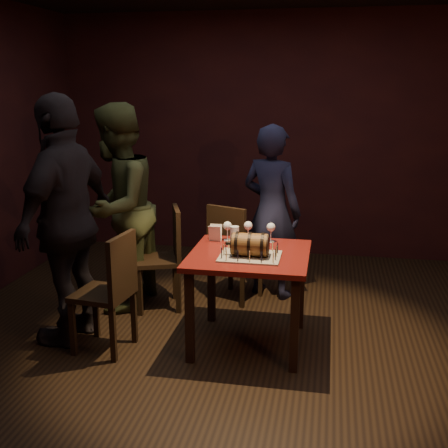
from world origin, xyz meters
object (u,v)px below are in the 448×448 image
(pint_of_ale, at_px, (234,236))
(chair_back, at_px, (232,248))
(chair_left_front, at_px, (111,286))
(person_back, at_px, (271,212))
(barrel_cake, at_px, (250,245))
(person_left_rear, at_px, (117,208))
(wine_glass_left, at_px, (227,227))
(chair_left_rear, at_px, (166,252))
(wine_glass_mid, at_px, (248,227))
(pub_table, at_px, (249,267))
(person_left_front, at_px, (67,221))
(wine_glass_right, at_px, (271,228))

(pint_of_ale, xyz_separation_m, chair_back, (-0.14, 0.65, -0.30))
(chair_left_front, relative_size, person_back, 0.56)
(barrel_cake, relative_size, person_left_rear, 0.18)
(barrel_cake, bearing_deg, person_left_rear, 153.00)
(barrel_cake, relative_size, wine_glass_left, 2.02)
(barrel_cake, bearing_deg, pint_of_ale, 118.89)
(chair_left_rear, bearing_deg, person_left_rear, -172.08)
(wine_glass_left, xyz_separation_m, chair_back, (-0.06, 0.55, -0.35))
(barrel_cake, distance_m, chair_left_front, 1.09)
(chair_back, distance_m, person_left_rear, 1.11)
(wine_glass_left, relative_size, person_left_rear, 0.09)
(wine_glass_mid, height_order, chair_left_rear, chair_left_rear)
(pub_table, xyz_separation_m, person_left_rear, (-1.27, 0.55, 0.28))
(wine_glass_left, distance_m, chair_back, 0.65)
(person_back, xyz_separation_m, person_left_front, (-1.45, -1.26, 0.15))
(pub_table, distance_m, chair_back, 0.91)
(wine_glass_right, relative_size, chair_left_front, 0.17)
(chair_back, distance_m, chair_left_front, 1.37)
(barrel_cake, height_order, chair_left_front, barrel_cake)
(pub_table, relative_size, wine_glass_left, 5.59)
(wine_glass_right, bearing_deg, wine_glass_mid, 175.37)
(chair_left_front, height_order, person_left_front, person_left_front)
(wine_glass_mid, relative_size, person_left_front, 0.08)
(wine_glass_mid, relative_size, wine_glass_right, 1.00)
(pub_table, relative_size, wine_glass_right, 5.59)
(person_left_front, bearing_deg, pub_table, 104.85)
(pint_of_ale, distance_m, chair_back, 0.73)
(pub_table, distance_m, pint_of_ale, 0.31)
(barrel_cake, height_order, person_left_front, person_left_front)
(barrel_cake, distance_m, wine_glass_left, 0.48)
(wine_glass_mid, height_order, wine_glass_right, same)
(wine_glass_right, xyz_separation_m, person_back, (-0.08, 0.77, -0.04))
(wine_glass_left, distance_m, pint_of_ale, 0.14)
(chair_left_front, relative_size, person_left_rear, 0.50)
(pint_of_ale, bearing_deg, wine_glass_mid, 58.38)
(chair_back, relative_size, person_back, 0.56)
(pub_table, xyz_separation_m, barrel_cake, (0.02, -0.10, 0.21))
(barrel_cake, distance_m, person_left_front, 1.43)
(person_back, bearing_deg, wine_glass_left, 94.67)
(wine_glass_left, height_order, chair_left_front, chair_left_front)
(chair_back, bearing_deg, chair_left_front, -121.65)
(chair_left_front, bearing_deg, wine_glass_right, 29.41)
(barrel_cake, xyz_separation_m, wine_glass_mid, (-0.08, 0.45, 0.02))
(person_left_front, bearing_deg, chair_left_front, 77.92)
(wine_glass_mid, distance_m, person_back, 0.76)
(pint_of_ale, height_order, person_left_front, person_left_front)
(chair_back, height_order, person_back, person_back)
(pub_table, xyz_separation_m, wine_glass_right, (0.13, 0.33, 0.23))
(wine_glass_left, xyz_separation_m, wine_glass_mid, (0.17, 0.04, -0.00))
(chair_back, bearing_deg, wine_glass_mid, -66.28)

